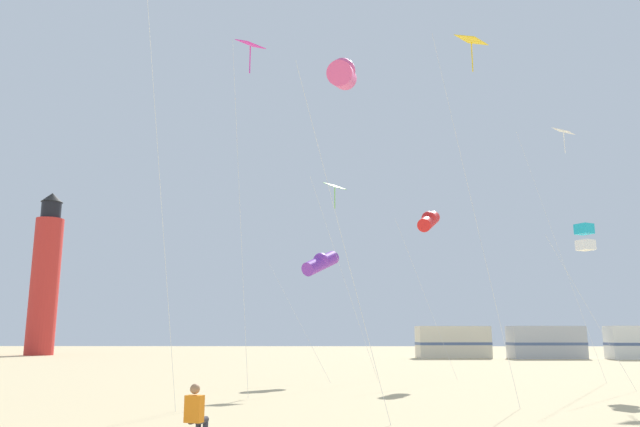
{
  "coord_description": "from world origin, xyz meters",
  "views": [
    {
      "loc": [
        0.96,
        -7.14,
        2.15
      ],
      "look_at": [
        0.59,
        9.2,
        5.39
      ],
      "focal_mm": 34.04,
      "sensor_mm": 36.0,
      "label": 1
    }
  ],
  "objects_px": {
    "kite_diamond_magenta": "(249,60)",
    "kite_tube_scarlet": "(429,221)",
    "kite_tube_violet": "(321,263)",
    "kite_box_cyan": "(585,237)",
    "kite_diamond_lime": "(335,194)",
    "kite_diamond_gold": "(471,55)",
    "kite_tube_rainbow": "(342,75)",
    "rv_van_silver": "(546,342)",
    "rv_van_cream": "(453,342)",
    "kite_flyer_standing": "(196,412)",
    "kite_diamond_white": "(563,142)",
    "lighthouse_distant": "(45,277)"
  },
  "relations": [
    {
      "from": "kite_diamond_gold",
      "to": "kite_tube_violet",
      "type": "relative_size",
      "value": 1.97
    },
    {
      "from": "kite_tube_violet",
      "to": "kite_tube_rainbow",
      "type": "relative_size",
      "value": 0.62
    },
    {
      "from": "kite_tube_rainbow",
      "to": "rv_van_silver",
      "type": "bearing_deg",
      "value": 64.44
    },
    {
      "from": "kite_diamond_gold",
      "to": "kite_diamond_white",
      "type": "bearing_deg",
      "value": 56.09
    },
    {
      "from": "kite_diamond_white",
      "to": "kite_box_cyan",
      "type": "distance_m",
      "value": 7.23
    },
    {
      "from": "kite_tube_rainbow",
      "to": "kite_box_cyan",
      "type": "distance_m",
      "value": 14.57
    },
    {
      "from": "kite_tube_scarlet",
      "to": "kite_diamond_lime",
      "type": "bearing_deg",
      "value": -171.44
    },
    {
      "from": "kite_diamond_lime",
      "to": "kite_box_cyan",
      "type": "xyz_separation_m",
      "value": [
        10.7,
        -4.55,
        -3.05
      ]
    },
    {
      "from": "kite_tube_violet",
      "to": "kite_tube_rainbow",
      "type": "bearing_deg",
      "value": -86.18
    },
    {
      "from": "kite_diamond_lime",
      "to": "kite_tube_violet",
      "type": "distance_m",
      "value": 3.68
    },
    {
      "from": "rv_van_silver",
      "to": "kite_tube_scarlet",
      "type": "bearing_deg",
      "value": -123.77
    },
    {
      "from": "kite_diamond_magenta",
      "to": "kite_flyer_standing",
      "type": "bearing_deg",
      "value": -87.22
    },
    {
      "from": "kite_diamond_gold",
      "to": "kite_diamond_lime",
      "type": "bearing_deg",
      "value": 113.94
    },
    {
      "from": "kite_diamond_gold",
      "to": "rv_van_silver",
      "type": "xyz_separation_m",
      "value": [
        13.79,
        35.02,
        -10.33
      ]
    },
    {
      "from": "kite_tube_rainbow",
      "to": "rv_van_cream",
      "type": "relative_size",
      "value": 1.54
    },
    {
      "from": "kite_diamond_lime",
      "to": "kite_diamond_magenta",
      "type": "xyz_separation_m",
      "value": [
        -3.3,
        -8.98,
        3.18
      ]
    },
    {
      "from": "kite_tube_violet",
      "to": "kite_tube_scarlet",
      "type": "relative_size",
      "value": 0.73
    },
    {
      "from": "kite_tube_scarlet",
      "to": "lighthouse_distant",
      "type": "relative_size",
      "value": 0.51
    },
    {
      "from": "kite_diamond_gold",
      "to": "lighthouse_distant",
      "type": "distance_m",
      "value": 54.77
    },
    {
      "from": "kite_flyer_standing",
      "to": "lighthouse_distant",
      "type": "height_order",
      "value": "lighthouse_distant"
    },
    {
      "from": "kite_box_cyan",
      "to": "lighthouse_distant",
      "type": "distance_m",
      "value": 54.36
    },
    {
      "from": "kite_tube_violet",
      "to": "kite_tube_scarlet",
      "type": "bearing_deg",
      "value": 9.25
    },
    {
      "from": "kite_diamond_white",
      "to": "kite_tube_rainbow",
      "type": "relative_size",
      "value": 1.25
    },
    {
      "from": "kite_diamond_gold",
      "to": "rv_van_cream",
      "type": "xyz_separation_m",
      "value": [
        5.82,
        35.96,
        -10.33
      ]
    },
    {
      "from": "kite_box_cyan",
      "to": "kite_diamond_lime",
      "type": "bearing_deg",
      "value": 156.96
    },
    {
      "from": "kite_diamond_lime",
      "to": "kite_box_cyan",
      "type": "bearing_deg",
      "value": -23.04
    },
    {
      "from": "lighthouse_distant",
      "to": "rv_van_cream",
      "type": "xyz_separation_m",
      "value": [
        40.5,
        -6.26,
        -6.45
      ]
    },
    {
      "from": "kite_diamond_lime",
      "to": "rv_van_silver",
      "type": "relative_size",
      "value": 1.5
    },
    {
      "from": "kite_diamond_lime",
      "to": "kite_diamond_gold",
      "type": "relative_size",
      "value": 0.79
    },
    {
      "from": "rv_van_cream",
      "to": "rv_van_silver",
      "type": "relative_size",
      "value": 1.01
    },
    {
      "from": "kite_diamond_lime",
      "to": "lighthouse_distant",
      "type": "bearing_deg",
      "value": 133.52
    },
    {
      "from": "kite_tube_violet",
      "to": "rv_van_silver",
      "type": "distance_m",
      "value": 31.49
    },
    {
      "from": "kite_flyer_standing",
      "to": "kite_box_cyan",
      "type": "relative_size",
      "value": 0.17
    },
    {
      "from": "kite_tube_violet",
      "to": "kite_diamond_magenta",
      "type": "height_order",
      "value": "kite_diamond_magenta"
    },
    {
      "from": "kite_diamond_gold",
      "to": "kite_tube_rainbow",
      "type": "bearing_deg",
      "value": -143.57
    },
    {
      "from": "kite_box_cyan",
      "to": "lighthouse_distant",
      "type": "height_order",
      "value": "lighthouse_distant"
    },
    {
      "from": "kite_box_cyan",
      "to": "lighthouse_distant",
      "type": "xyz_separation_m",
      "value": [
        -40.63,
        36.07,
        1.63
      ]
    },
    {
      "from": "kite_diamond_magenta",
      "to": "rv_van_cream",
      "type": "distance_m",
      "value": 38.56
    },
    {
      "from": "kite_tube_scarlet",
      "to": "rv_van_cream",
      "type": "distance_m",
      "value": 26.02
    },
    {
      "from": "kite_box_cyan",
      "to": "kite_tube_rainbow",
      "type": "bearing_deg",
      "value": -137.86
    },
    {
      "from": "kite_diamond_lime",
      "to": "rv_van_silver",
      "type": "bearing_deg",
      "value": 52.69
    },
    {
      "from": "kite_tube_rainbow",
      "to": "rv_van_silver",
      "type": "relative_size",
      "value": 1.55
    },
    {
      "from": "kite_tube_violet",
      "to": "kite_box_cyan",
      "type": "height_order",
      "value": "kite_box_cyan"
    },
    {
      "from": "kite_diamond_magenta",
      "to": "kite_tube_scarlet",
      "type": "bearing_deg",
      "value": 49.89
    },
    {
      "from": "kite_box_cyan",
      "to": "kite_flyer_standing",
      "type": "bearing_deg",
      "value": -135.32
    },
    {
      "from": "kite_tube_rainbow",
      "to": "kite_flyer_standing",
      "type": "bearing_deg",
      "value": -128.01
    },
    {
      "from": "kite_diamond_magenta",
      "to": "kite_box_cyan",
      "type": "bearing_deg",
      "value": 17.56
    },
    {
      "from": "kite_diamond_magenta",
      "to": "kite_box_cyan",
      "type": "relative_size",
      "value": 1.96
    },
    {
      "from": "kite_diamond_gold",
      "to": "kite_tube_scarlet",
      "type": "distance_m",
      "value": 12.03
    },
    {
      "from": "kite_diamond_white",
      "to": "kite_tube_scarlet",
      "type": "bearing_deg",
      "value": 172.4
    }
  ]
}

